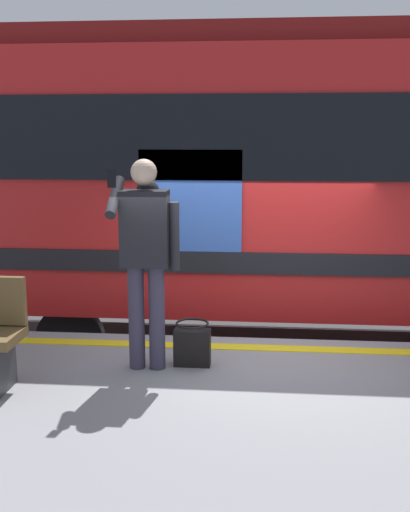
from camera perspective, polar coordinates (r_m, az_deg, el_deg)
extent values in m
plane|color=#3D3D3F|center=(6.59, 4.37, -15.74)|extent=(24.46, 24.46, 0.00)
cube|color=gray|center=(4.63, 4.11, -21.48)|extent=(14.31, 3.95, 0.98)
cube|color=yellow|center=(5.92, 4.48, -8.61)|extent=(14.02, 0.16, 0.01)
cube|color=slate|center=(7.87, 4.53, -10.47)|extent=(18.60, 0.08, 0.16)
cube|color=slate|center=(9.21, 4.63, -7.16)|extent=(18.60, 0.08, 0.16)
cube|color=red|center=(8.11, 12.39, 7.19)|extent=(10.02, 3.09, 2.99)
cube|color=maroon|center=(8.16, 12.90, 18.58)|extent=(9.82, 2.85, 0.24)
cube|color=black|center=(6.54, 14.31, 10.77)|extent=(9.51, 0.03, 0.90)
cube|color=black|center=(6.68, 13.75, -0.85)|extent=(9.51, 0.03, 0.24)
cube|color=#3359B2|center=(6.53, -1.39, 5.19)|extent=(1.11, 0.02, 1.10)
cylinder|color=black|center=(7.54, -12.56, -7.64)|extent=(0.84, 0.12, 0.84)
cylinder|color=black|center=(9.83, -8.24, -3.02)|extent=(0.84, 0.12, 0.84)
cylinder|color=#383347|center=(5.29, -4.57, -5.83)|extent=(0.14, 0.14, 0.92)
cylinder|color=#383347|center=(5.33, -6.49, -5.76)|extent=(0.14, 0.14, 0.92)
cube|color=black|center=(5.13, -5.70, 2.60)|extent=(0.40, 0.24, 0.65)
sphere|color=black|center=(5.25, -5.44, 6.13)|extent=(0.20, 0.20, 0.20)
sphere|color=beige|center=(5.08, -5.80, 7.88)|extent=(0.22, 0.22, 0.22)
cylinder|color=black|center=(5.10, -2.92, 1.86)|extent=(0.09, 0.09, 0.58)
cylinder|color=black|center=(5.07, -8.49, 5.53)|extent=(0.09, 0.42, 0.33)
cube|color=black|center=(4.96, -8.82, 7.25)|extent=(0.07, 0.02, 0.15)
cube|color=black|center=(5.44, -1.21, -8.63)|extent=(0.32, 0.15, 0.33)
torus|color=black|center=(5.37, -1.22, -6.39)|extent=(0.30, 0.30, 0.02)
cube|color=#333338|center=(5.15, -18.55, -9.69)|extent=(0.06, 0.40, 0.45)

